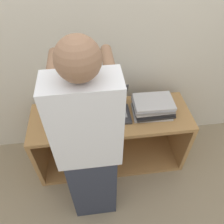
{
  "coord_description": "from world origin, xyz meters",
  "views": [
    {
      "loc": [
        -0.15,
        -1.05,
        2.0
      ],
      "look_at": [
        0.0,
        0.17,
        0.76
      ],
      "focal_mm": 35.0,
      "sensor_mm": 36.0,
      "label": 1
    }
  ],
  "objects_px": {
    "laptop_open": "(110,108)",
    "laptop_stack_right": "(153,107)",
    "person": "(90,151)",
    "laptop_stack_left": "(69,117)"
  },
  "relations": [
    {
      "from": "laptop_stack_left",
      "to": "person",
      "type": "height_order",
      "value": "person"
    },
    {
      "from": "laptop_open",
      "to": "laptop_stack_right",
      "type": "distance_m",
      "value": 0.36
    },
    {
      "from": "laptop_stack_left",
      "to": "laptop_stack_right",
      "type": "xyz_separation_m",
      "value": [
        0.72,
        0.0,
        0.03
      ]
    },
    {
      "from": "laptop_stack_right",
      "to": "person",
      "type": "xyz_separation_m",
      "value": [
        -0.56,
        -0.46,
        0.09
      ]
    },
    {
      "from": "laptop_stack_right",
      "to": "person",
      "type": "height_order",
      "value": "person"
    },
    {
      "from": "laptop_stack_left",
      "to": "person",
      "type": "distance_m",
      "value": 0.5
    },
    {
      "from": "laptop_open",
      "to": "laptop_stack_right",
      "type": "height_order",
      "value": "laptop_open"
    },
    {
      "from": "person",
      "to": "laptop_open",
      "type": "bearing_deg",
      "value": 68.86
    },
    {
      "from": "laptop_stack_left",
      "to": "laptop_stack_right",
      "type": "height_order",
      "value": "laptop_stack_right"
    },
    {
      "from": "person",
      "to": "laptop_stack_left",
      "type": "bearing_deg",
      "value": 109.49
    }
  ]
}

